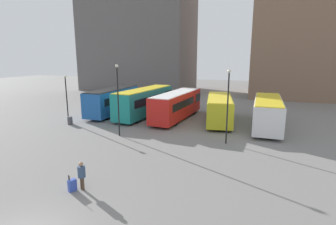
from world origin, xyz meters
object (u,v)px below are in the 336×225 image
Objects in this scene: lamp_post_0 at (228,101)px; lamp_post_1 at (118,95)px; trash_bin at (70,121)px; bus_0 at (113,100)px; bus_2 at (177,104)px; bus_4 at (267,112)px; lamp_post_2 at (66,95)px; bus_3 at (219,108)px; suitcase at (72,185)px; bus_1 at (145,101)px; traveler at (82,173)px.

lamp_post_0 is 9.57m from lamp_post_1.
lamp_post_0 is at bearing -2.95° from trash_bin.
bus_2 is at bearing -90.66° from bus_0.
trash_bin is (-7.17, 1.94, -3.33)m from lamp_post_1.
bus_4 is 21.40m from lamp_post_2.
lamp_post_2 is (-2.32, -5.68, 1.34)m from bus_0.
bus_3 is at bearing 47.99° from lamp_post_1.
suitcase is at bearing 150.22° from bus_4.
bus_4 is at bearing -93.19° from bus_0.
suitcase is at bearing -156.17° from bus_0.
lamp_post_2 is at bearing 103.44° from bus_4.
trash_bin is (-5.82, -6.71, -1.40)m from bus_1.
lamp_post_2 is at bearing 100.88° from bus_3.
bus_1 is at bearing 85.98° from bus_4.
bus_2 is 1.09× the size of bus_4.
bus_4 is (18.42, -0.63, -0.11)m from bus_0.
bus_0 is at bearing 154.43° from lamp_post_0.
traveler is 12.59m from lamp_post_0.
bus_4 reaches higher than traveler.
lamp_post_1 reaches higher than bus_1.
bus_1 reaches higher than suitcase.
bus_2 is at bearing 27.95° from lamp_post_2.
lamp_post_2 is at bearing 161.57° from lamp_post_1.
trash_bin is (-9.98, 11.75, 0.09)m from suitcase.
lamp_post_0 reaches higher than traveler.
lamp_post_2 is (-10.86, -5.76, 1.38)m from bus_2.
trash_bin is at bearing -41.20° from lamp_post_2.
lamp_post_0 is (1.77, -7.51, 2.03)m from bus_3.
traveler reaches higher than suitcase.
bus_3 is 10.04× the size of suitcase.
lamp_post_1 reaches higher than bus_2.
bus_2 is 12.01m from trash_bin.
bus_0 is 6.71m from trash_bin.
lamp_post_1 is at bearing 39.86° from suitcase.
bus_0 reaches higher than trash_bin.
bus_2 is at bearing 23.76° from suitcase.
bus_2 is 10.09m from lamp_post_0.
bus_1 is 9.09m from bus_3.
bus_1 reaches higher than trash_bin.
suitcase is 0.18× the size of lamp_post_2.
traveler is at bearing -161.33° from bus_1.
lamp_post_0 is at bearing -134.28° from bus_2.
traveler is (8.90, -17.85, -0.81)m from bus_0.
bus_0 is 10.30m from lamp_post_1.
trash_bin is at bearing 165.73° from bus_0.
bus_3 reaches higher than traveler.
bus_1 reaches higher than traveler.
bus_1 is at bearing 79.90° from bus_3.
bus_4 is 7.64m from lamp_post_0.
bus_4 is 19.69m from traveler.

